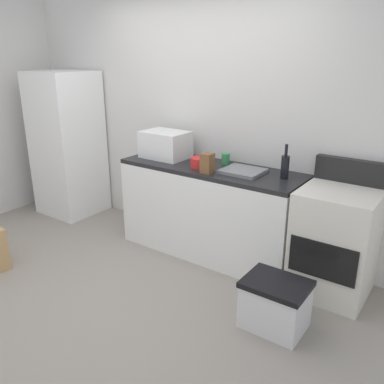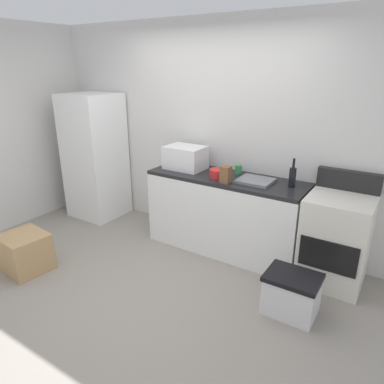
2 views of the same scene
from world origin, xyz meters
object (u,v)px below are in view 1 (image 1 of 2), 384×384
object	(u,v)px
refrigerator	(68,144)
microwave	(166,145)
knife_block	(207,163)
mixing_bowl	(200,162)
storage_bin	(275,304)
stove_oven	(335,241)
coffee_mug	(226,159)
wine_bottle	(285,166)

from	to	relation	value
refrigerator	microwave	bearing A→B (deg)	2.88
knife_block	mixing_bowl	bearing A→B (deg)	140.94
storage_bin	refrigerator	bearing A→B (deg)	167.75
stove_oven	microwave	bearing A→B (deg)	179.39
coffee_mug	storage_bin	size ratio (longest dim) A/B	0.22
coffee_mug	mixing_bowl	bearing A→B (deg)	-118.42
wine_bottle	mixing_bowl	world-z (taller)	wine_bottle
storage_bin	coffee_mug	bearing A→B (deg)	137.60
microwave	knife_block	size ratio (longest dim) A/B	2.56
microwave	storage_bin	size ratio (longest dim) A/B	1.00
knife_block	microwave	bearing A→B (deg)	161.25
wine_bottle	knife_block	world-z (taller)	wine_bottle
wine_bottle	storage_bin	xyz separation A→B (m)	(0.32, -0.77, -0.82)
stove_oven	knife_block	distance (m)	1.26
stove_oven	microwave	distance (m)	1.88
knife_block	storage_bin	distance (m)	1.34
stove_oven	storage_bin	xyz separation A→B (m)	(-0.18, -0.73, -0.27)
refrigerator	stove_oven	size ratio (longest dim) A/B	1.56
refrigerator	coffee_mug	size ratio (longest dim) A/B	17.20
wine_bottle	knife_block	bearing A→B (deg)	-158.65
refrigerator	knife_block	world-z (taller)	refrigerator
refrigerator	storage_bin	xyz separation A→B (m)	(3.09, -0.67, -0.67)
wine_bottle	knife_block	xyz separation A→B (m)	(-0.63, -0.25, -0.02)
microwave	storage_bin	bearing A→B (deg)	-24.86
refrigerator	coffee_mug	xyz separation A→B (m)	(2.11, 0.23, 0.09)
microwave	coffee_mug	world-z (taller)	microwave
wine_bottle	coffee_mug	world-z (taller)	wine_bottle
refrigerator	stove_oven	bearing A→B (deg)	0.97
refrigerator	wine_bottle	xyz separation A→B (m)	(2.77, 0.10, 0.15)
wine_bottle	knife_block	distance (m)	0.68
stove_oven	coffee_mug	xyz separation A→B (m)	(-1.16, 0.17, 0.48)
stove_oven	knife_block	bearing A→B (deg)	-169.75
stove_oven	microwave	size ratio (longest dim) A/B	2.39
microwave	coffee_mug	bearing A→B (deg)	13.57
knife_block	mixing_bowl	xyz separation A→B (m)	(-0.16, 0.13, -0.04)
wine_bottle	mixing_bowl	size ratio (longest dim) A/B	1.58
microwave	knife_block	distance (m)	0.70
mixing_bowl	microwave	bearing A→B (deg)	169.61
wine_bottle	knife_block	size ratio (longest dim) A/B	1.67
stove_oven	knife_block	xyz separation A→B (m)	(-1.13, -0.20, 0.52)
microwave	storage_bin	distance (m)	1.96
microwave	storage_bin	xyz separation A→B (m)	(1.61, -0.74, -0.84)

